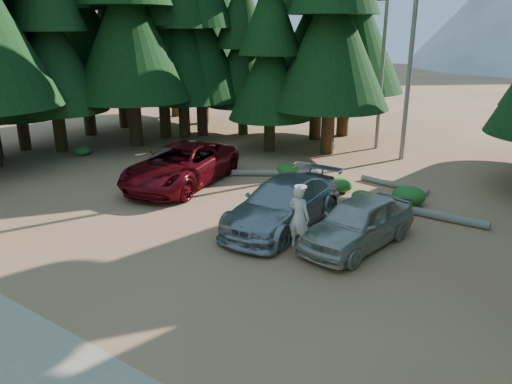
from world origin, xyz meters
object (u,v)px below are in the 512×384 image
(red_pickup, at_px, (181,165))
(frisbee_player, at_px, (299,217))
(silver_minivan_center, at_px, (283,204))
(log_right, at_px, (421,212))
(log_left, at_px, (274,173))
(log_mid, at_px, (394,185))
(silver_minivan_right, at_px, (358,222))

(red_pickup, bearing_deg, frisbee_player, -34.40)
(red_pickup, height_order, silver_minivan_center, red_pickup)
(red_pickup, bearing_deg, log_right, 1.34)
(red_pickup, xyz_separation_m, log_left, (2.51, 3.41, -0.73))
(red_pickup, distance_m, log_mid, 9.09)
(red_pickup, relative_size, log_mid, 2.01)
(silver_minivan_center, distance_m, silver_minivan_right, 2.74)
(silver_minivan_right, distance_m, frisbee_player, 2.15)
(silver_minivan_center, bearing_deg, red_pickup, 163.97)
(red_pickup, height_order, frisbee_player, frisbee_player)
(red_pickup, relative_size, frisbee_player, 3.31)
(frisbee_player, distance_m, log_right, 5.89)
(silver_minivan_right, bearing_deg, log_mid, 108.79)
(log_left, height_order, log_mid, log_left)
(red_pickup, distance_m, frisbee_player, 8.38)
(silver_minivan_right, relative_size, frisbee_player, 2.40)
(frisbee_player, xyz_separation_m, log_right, (1.88, 5.47, -1.13))
(log_right, bearing_deg, silver_minivan_center, -134.71)
(silver_minivan_center, xyz_separation_m, frisbee_player, (1.66, -1.77, 0.47))
(log_right, bearing_deg, log_mid, 126.31)
(log_mid, bearing_deg, silver_minivan_right, -69.92)
(red_pickup, height_order, log_right, red_pickup)
(silver_minivan_center, relative_size, log_left, 1.38)
(log_right, bearing_deg, red_pickup, -167.61)
(log_left, relative_size, log_right, 0.87)
(silver_minivan_center, bearing_deg, log_right, 43.40)
(silver_minivan_center, height_order, log_mid, silver_minivan_center)
(red_pickup, relative_size, log_left, 1.55)
(frisbee_player, relative_size, log_left, 0.47)
(log_mid, bearing_deg, log_left, -154.14)
(log_left, distance_m, log_mid, 5.31)
(frisbee_player, relative_size, log_right, 0.41)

